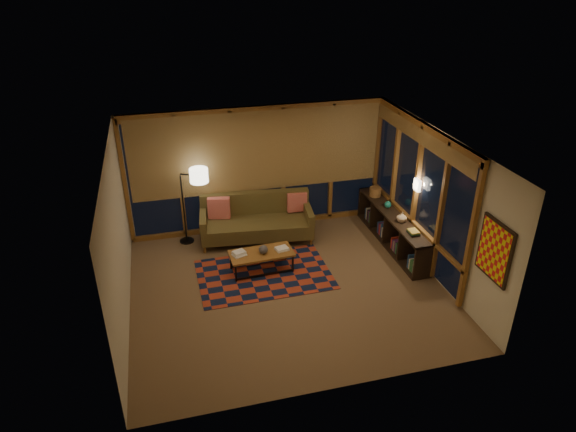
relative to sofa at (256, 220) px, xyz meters
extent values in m
cube|color=brown|center=(0.18, -1.86, -0.47)|extent=(5.50, 5.00, 0.01)
cube|color=beige|center=(0.18, -1.86, 2.23)|extent=(5.50, 5.00, 0.01)
cube|color=beige|center=(0.18, 0.64, 0.88)|extent=(5.50, 0.01, 2.70)
cube|color=beige|center=(0.18, -4.36, 0.88)|extent=(5.50, 0.01, 2.70)
cube|color=beige|center=(-2.57, -1.86, 0.88)|extent=(0.01, 5.00, 2.70)
cube|color=beige|center=(2.93, -1.86, 0.88)|extent=(0.01, 5.00, 2.70)
cube|color=#AB3921|center=(-0.14, -1.33, -0.46)|extent=(2.48, 1.67, 0.01)
sphere|color=#2A2A2B|center=(-0.12, -1.22, 0.01)|extent=(0.17, 0.17, 0.17)
cylinder|color=#925E2F|center=(2.65, 0.06, 0.31)|extent=(0.30, 0.30, 0.19)
sphere|color=#197B6B|center=(2.67, -0.55, 0.29)|extent=(0.16, 0.16, 0.14)
imported|color=tan|center=(2.67, -1.20, 0.33)|extent=(0.22, 0.22, 0.21)
camera|label=1|loc=(-1.73, -9.27, 4.92)|focal=32.00mm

